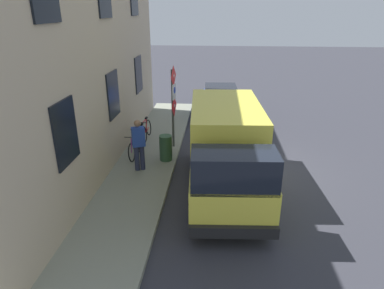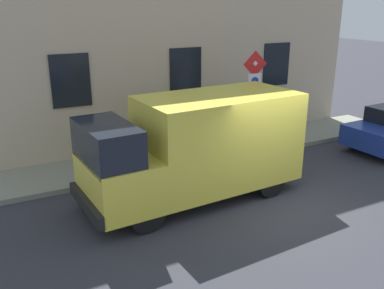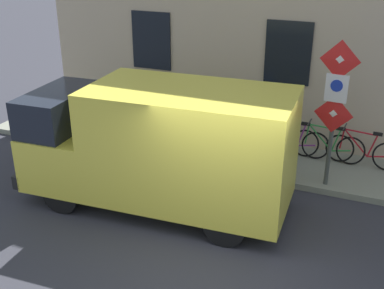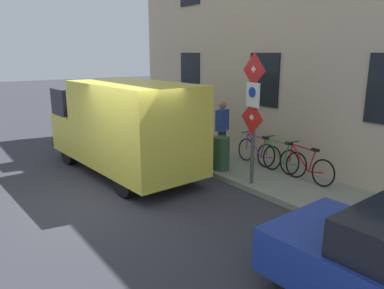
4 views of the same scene
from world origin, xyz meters
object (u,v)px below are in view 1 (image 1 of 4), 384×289
object	(u,v)px
parked_hatchback	(221,100)
bicycle_purple	(136,146)
bicycle_red	(145,131)
litter_bin	(166,148)
bicycle_green	(141,138)
delivery_van	(226,149)
sign_post_stacked	(174,98)
pedestrian	(139,143)

from	to	relation	value
parked_hatchback	bicycle_purple	bearing A→B (deg)	-30.37
bicycle_red	litter_bin	bearing A→B (deg)	34.35
bicycle_green	litter_bin	size ratio (longest dim) A/B	1.90
delivery_van	bicycle_red	size ratio (longest dim) A/B	3.17
litter_bin	sign_post_stacked	bearing A→B (deg)	-96.71
parked_hatchback	bicycle_purple	xyz separation A→B (m)	(3.03, 5.79, -0.22)
delivery_van	litter_bin	distance (m)	2.75
delivery_van	litter_bin	size ratio (longest dim) A/B	6.04
parked_hatchback	litter_bin	distance (m)	6.36
sign_post_stacked	parked_hatchback	xyz separation A→B (m)	(-1.75, -4.82, -1.31)
parked_hatchback	bicycle_red	xyz separation A→B (m)	(3.03, 4.19, -0.22)
parked_hatchback	delivery_van	bearing A→B (deg)	-1.67
bicycle_red	bicycle_green	size ratio (longest dim) A/B	1.00
delivery_van	litter_bin	bearing A→B (deg)	-132.88
bicycle_red	litter_bin	world-z (taller)	litter_bin
delivery_van	bicycle_purple	world-z (taller)	delivery_van
bicycle_green	parked_hatchback	bearing A→B (deg)	150.23
parked_hatchback	bicycle_red	distance (m)	5.18
delivery_van	bicycle_green	size ratio (longest dim) A/B	3.17
bicycle_red	litter_bin	size ratio (longest dim) A/B	1.90
sign_post_stacked	delivery_van	world-z (taller)	sign_post_stacked
bicycle_green	litter_bin	distance (m)	1.56
delivery_van	bicycle_red	bearing A→B (deg)	-141.61
bicycle_green	pedestrian	xyz separation A→B (m)	(-0.40, 1.91, 0.56)
bicycle_purple	litter_bin	xyz separation A→B (m)	(-1.13, 0.27, 0.08)
bicycle_purple	parked_hatchback	bearing A→B (deg)	155.21
parked_hatchback	bicycle_purple	world-z (taller)	parked_hatchback
bicycle_red	bicycle_purple	bearing A→B (deg)	3.20
bicycle_red	pedestrian	world-z (taller)	pedestrian
delivery_van	bicycle_red	world-z (taller)	delivery_van
bicycle_red	bicycle_green	world-z (taller)	same
bicycle_purple	litter_bin	size ratio (longest dim) A/B	1.90
delivery_van	litter_bin	world-z (taller)	delivery_van
sign_post_stacked	parked_hatchback	bearing A→B (deg)	-109.96
delivery_van	pedestrian	size ratio (longest dim) A/B	3.16
bicycle_red	bicycle_purple	size ratio (longest dim) A/B	1.00
parked_hatchback	litter_bin	xyz separation A→B (m)	(1.90, 6.07, -0.14)
bicycle_purple	pedestrian	xyz separation A→B (m)	(-0.40, 1.11, 0.56)
delivery_van	pedestrian	xyz separation A→B (m)	(2.78, -0.85, -0.26)
bicycle_red	pedestrian	xyz separation A→B (m)	(-0.40, 2.71, 0.56)
sign_post_stacked	bicycle_red	world-z (taller)	sign_post_stacked
bicycle_green	pedestrian	world-z (taller)	pedestrian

